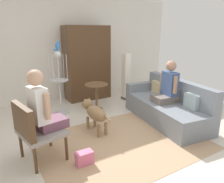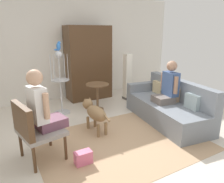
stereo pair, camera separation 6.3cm
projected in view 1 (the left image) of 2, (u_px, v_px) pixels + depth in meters
name	position (u px, v px, depth m)	size (l,w,h in m)	color
ground_plane	(124.00, 136.00, 3.89)	(7.38, 7.38, 0.00)	beige
back_wall	(67.00, 48.00, 5.85)	(6.75, 0.12, 2.79)	silver
area_rug	(121.00, 142.00, 3.65)	(2.75, 2.08, 0.01)	tan
couch	(167.00, 106.00, 4.52)	(1.11, 2.13, 0.86)	slate
armchair	(34.00, 128.00, 2.99)	(0.67, 0.72, 0.90)	#4C331E
person_on_couch	(168.00, 86.00, 4.35)	(0.48, 0.51, 0.85)	#6C625D
person_on_armchair	(42.00, 106.00, 3.00)	(0.53, 0.49, 0.89)	#6C4256
round_end_table	(96.00, 92.00, 5.03)	(0.54, 0.54, 0.65)	brown
dog	(95.00, 112.00, 4.00)	(0.29, 0.92, 0.58)	olive
bird_cage_stand	(59.00, 83.00, 4.75)	(0.40, 0.40, 1.43)	silver
parrot	(57.00, 46.00, 4.53)	(0.17, 0.10, 0.20)	blue
column_lamp	(126.00, 77.00, 5.83)	(0.20, 0.20, 1.25)	#4C4742
armoire_cabinet	(87.00, 63.00, 5.82)	(1.19, 0.56, 1.98)	#4C331E
handbag	(84.00, 158.00, 3.05)	(0.25, 0.14, 0.19)	#D8668C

